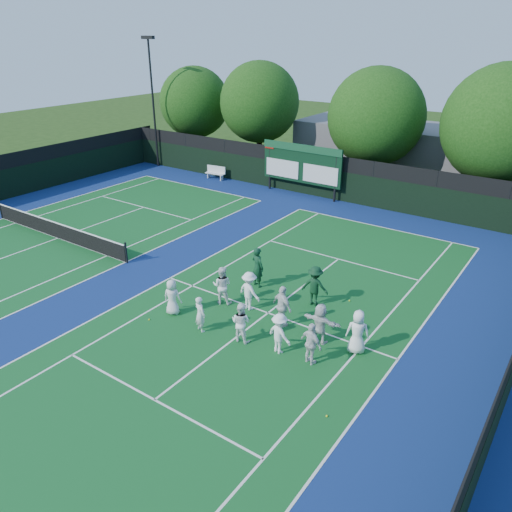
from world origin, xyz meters
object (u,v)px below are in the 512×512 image
Objects in this scene: scoreboard at (302,164)px; tennis_net at (57,230)px; coach_left at (258,267)px; bench at (216,172)px.

scoreboard reaches higher than tennis_net.
coach_left is (5.30, -12.87, -1.26)m from scoreboard.
scoreboard is 0.53× the size of tennis_net.
bench is (-7.44, -0.21, -1.65)m from scoreboard.
coach_left is (12.28, 1.72, 0.44)m from tennis_net.
bench is 17.96m from coach_left.
coach_left reaches higher than tennis_net.
tennis_net is at bearing -115.60° from scoreboard.
tennis_net is (-6.99, -14.59, -1.70)m from scoreboard.
scoreboard is 7.62m from bench.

